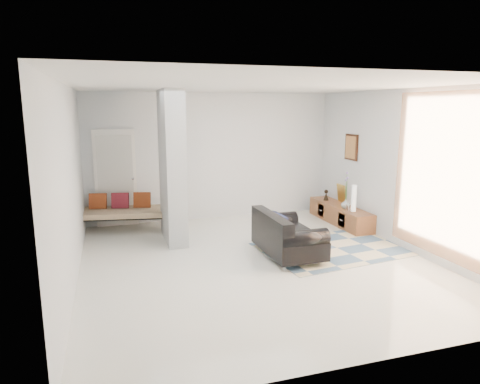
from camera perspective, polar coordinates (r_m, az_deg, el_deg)
name	(u,v)px	position (r m, az deg, el deg)	size (l,w,h in m)	color
floor	(256,262)	(7.09, 2.17, -9.26)	(6.00, 6.00, 0.00)	white
ceiling	(258,86)	(6.65, 2.35, 13.98)	(6.00, 6.00, 0.00)	white
wall_back	(212,157)	(9.58, -3.71, 4.73)	(6.00, 6.00, 0.00)	silver
wall_front	(365,227)	(4.09, 16.38, -4.56)	(6.00, 6.00, 0.00)	silver
wall_left	(70,187)	(6.38, -21.74, 0.68)	(6.00, 6.00, 0.00)	silver
wall_right	(404,170)	(8.06, 21.06, 2.78)	(6.00, 6.00, 0.00)	silver
partition_column	(172,167)	(8.01, -9.04, 3.34)	(0.35, 1.20, 2.80)	#A8ADAF
hallway_door	(116,178)	(9.34, -16.26, 1.78)	(0.85, 0.06, 2.04)	white
curtain	(450,177)	(7.14, 26.23, 1.77)	(2.55, 2.55, 0.00)	orange
wall_art	(351,147)	(9.40, 14.64, 5.80)	(0.04, 0.45, 0.55)	#3F1F11
media_console	(340,214)	(9.54, 13.18, -2.88)	(0.45, 2.01, 0.80)	brown
loveseat	(285,236)	(7.23, 6.05, -5.86)	(0.85, 1.43, 0.76)	silver
daybed	(127,211)	(9.02, -14.85, -2.42)	(2.03, 1.13, 0.77)	black
area_rug	(337,248)	(7.90, 12.79, -7.31)	(2.66, 1.77, 0.01)	beige
cylinder_lamp	(354,198)	(8.97, 14.94, -0.81)	(0.10, 0.10, 0.54)	white
bronze_figurine	(326,195)	(9.91, 11.41, -0.40)	(0.12, 0.12, 0.24)	#2E2014
vase	(346,204)	(9.20, 13.90, -1.54)	(0.19, 0.19, 0.20)	silver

